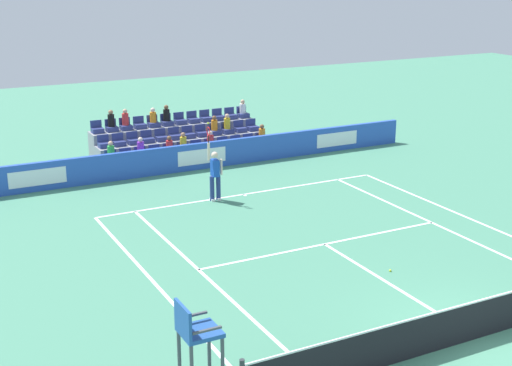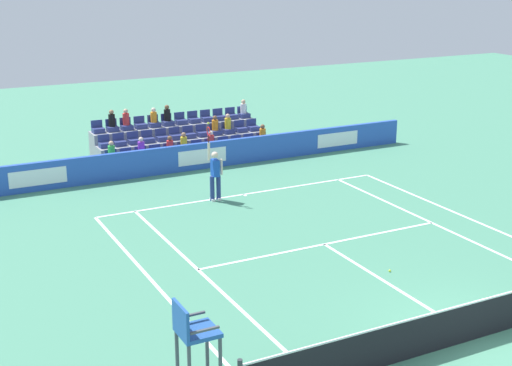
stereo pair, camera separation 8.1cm
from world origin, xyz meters
The scene contains 15 objects.
ground_plane centered at (0.00, 0.00, 0.00)m, with size 80.00×80.00×0.00m, color #47896B.
line_baseline centered at (0.00, -11.89, 0.00)m, with size 10.97×0.10×0.01m, color white.
line_service centered at (0.00, -6.40, 0.00)m, with size 8.23×0.10×0.01m, color white.
line_centre_service centered at (0.00, -3.20, 0.00)m, with size 0.10×6.40×0.01m, color white.
line_singles_sideline_left centered at (4.12, -5.95, 0.00)m, with size 0.10×11.89×0.01m, color white.
line_singles_sideline_right centered at (-4.12, -5.95, 0.00)m, with size 0.10×11.89×0.01m, color white.
line_doubles_sideline_left centered at (5.49, -5.95, 0.00)m, with size 0.10×11.89×0.01m, color white.
line_doubles_sideline_right centered at (-5.49, -5.95, 0.00)m, with size 0.10×11.89×0.01m, color white.
line_centre_mark centered at (0.00, -11.79, 0.00)m, with size 0.10×0.20×0.01m, color white.
sponsor_barrier centered at (0.00, -15.78, 0.54)m, with size 19.68×0.22×1.08m.
tennis_net centered at (0.00, 0.00, 0.49)m, with size 11.97×0.10×1.07m.
tennis_player centered at (1.19, -11.75, 0.99)m, with size 0.53×0.37×2.85m.
umpire_chair centered at (6.76, -0.18, 1.52)m, with size 0.70×0.70×2.34m.
stadium_stand centered at (0.01, -18.09, 0.56)m, with size 7.44×2.85×2.18m.
loose_tennis_ball centered at (-0.50, -3.87, 0.03)m, with size 0.07×0.07×0.07m, color #D1E533.
Camera 1 is at (11.16, 10.66, 8.11)m, focal length 50.89 mm.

